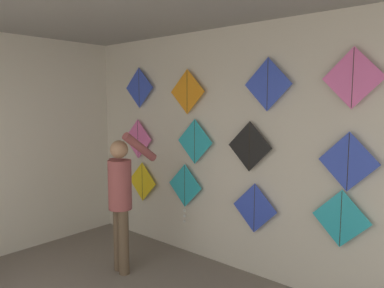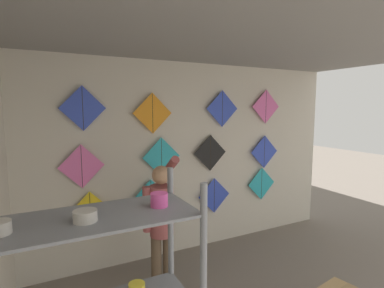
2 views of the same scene
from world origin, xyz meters
The scene contains 14 objects.
back_panel centered at (0.00, 4.06, 1.40)m, with size 5.33×0.06×2.80m, color beige.
shopkeeper centered at (-0.76, 3.10, 0.92)m, with size 0.41×0.53×1.63m.
kite_0 centered at (-1.39, 3.97, 0.82)m, with size 0.55×0.01×0.55m.
kite_1 centered at (-0.58, 3.97, 0.85)m, with size 0.55×0.04×0.76m.
kite_2 centered at (0.45, 3.97, 0.79)m, with size 0.55×0.01×0.55m.
kite_3 centered at (1.39, 3.97, 0.87)m, with size 0.55×0.01×0.55m.
kite_4 centered at (-1.47, 3.97, 1.43)m, with size 0.55×0.01×0.55m.
kite_5 centered at (-0.41, 3.97, 1.47)m, with size 0.55×0.01×0.55m.
kite_6 centered at (0.38, 3.97, 1.47)m, with size 0.55×0.01×0.55m.
kite_7 centered at (1.43, 3.97, 1.42)m, with size 0.55×0.01×0.55m.
kite_8 centered at (-1.43, 3.97, 2.15)m, with size 0.55×0.01×0.55m.
kite_9 centered at (-0.54, 3.97, 2.08)m, with size 0.55×0.01×0.55m.
kite_10 centered at (0.58, 3.97, 2.14)m, with size 0.55×0.01×0.55m.
kite_11 centered at (1.44, 3.97, 2.17)m, with size 0.55×0.01×0.55m.
Camera 1 is at (2.56, 0.50, 1.97)m, focal length 35.00 mm.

